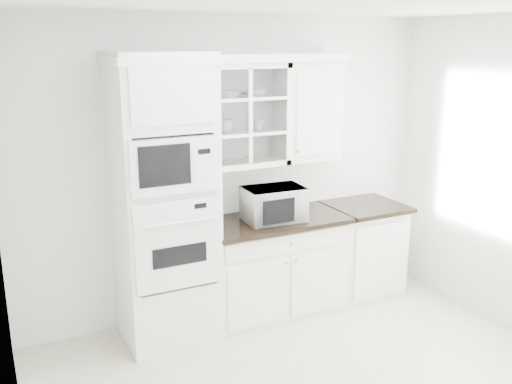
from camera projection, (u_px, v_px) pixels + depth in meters
room_shell at (308, 144)px, 3.96m from camera, size 4.00×3.50×2.70m
oven_column at (165, 203)px, 4.64m from camera, size 0.76×0.68×2.40m
base_cabinet_run at (274, 264)px, 5.30m from camera, size 1.32×0.67×0.92m
extra_base_cabinet at (361, 248)px, 5.73m from camera, size 0.72×0.67×0.92m
upper_cabinet_glass at (242, 115)px, 4.96m from camera, size 0.80×0.33×0.90m
upper_cabinet_solid at (309, 111)px, 5.25m from camera, size 0.55×0.33×0.90m
crown_molding at (232, 58)px, 4.76m from camera, size 2.14×0.38×0.07m
countertop_microwave at (273, 203)px, 5.08m from camera, size 0.55×0.47×0.30m
bowl_a at (227, 94)px, 4.85m from camera, size 0.30×0.30×0.06m
bowl_b at (256, 92)px, 4.98m from camera, size 0.20×0.20×0.06m
cup_a at (226, 126)px, 4.92m from camera, size 0.15×0.15×0.11m
cup_b at (258, 125)px, 5.06m from camera, size 0.12×0.12×0.09m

